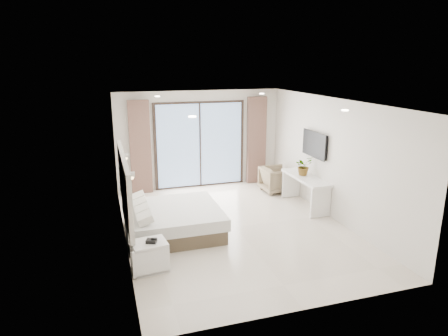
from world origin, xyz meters
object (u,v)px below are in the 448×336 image
(console_desk, at_px, (305,184))
(armchair, at_px, (276,178))
(bed, at_px, (172,220))
(nightstand, at_px, (150,256))

(console_desk, xyz_separation_m, armchair, (-0.19, 1.26, -0.19))
(bed, relative_size, armchair, 2.53)
(nightstand, bearing_deg, armchair, 33.61)
(bed, height_order, console_desk, console_desk)
(console_desk, height_order, armchair, console_desk)
(bed, bearing_deg, nightstand, -114.38)
(bed, distance_m, armchair, 3.71)
(nightstand, height_order, console_desk, console_desk)
(console_desk, relative_size, armchair, 2.17)
(console_desk, bearing_deg, bed, -169.87)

